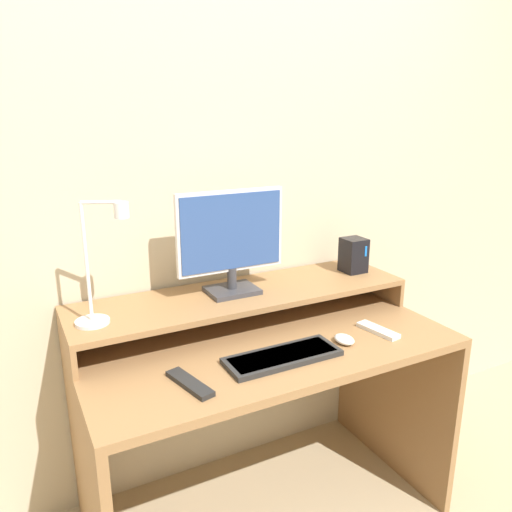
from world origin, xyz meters
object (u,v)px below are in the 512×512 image
object	(u,v)px
desk_lamp	(101,270)
remote_secondary	(378,330)
router_dock	(353,255)
remote_control	(190,383)
monitor	(231,239)
keyboard	(283,356)
mouse	(344,339)

from	to	relation	value
desk_lamp	remote_secondary	world-z (taller)	desk_lamp
router_dock	remote_control	size ratio (longest dim) A/B	0.74
monitor	remote_secondary	world-z (taller)	monitor
monitor	remote_secondary	size ratio (longest dim) A/B	2.41
desk_lamp	keyboard	xyz separation A→B (m)	(0.50, -0.29, -0.29)
remote_secondary	mouse	bearing A→B (deg)	-175.33
keyboard	router_dock	bearing A→B (deg)	32.57
router_dock	remote_secondary	xyz separation A→B (m)	(-0.14, -0.34, -0.18)
monitor	remote_secondary	bearing A→B (deg)	-38.42
keyboard	mouse	xyz separation A→B (m)	(0.25, 0.00, 0.00)
monitor	mouse	distance (m)	0.55
remote_control	remote_secondary	size ratio (longest dim) A/B	1.14
desk_lamp	router_dock	bearing A→B (deg)	3.58
keyboard	remote_secondary	distance (m)	0.42
monitor	remote_control	bearing A→B (deg)	-129.76
router_dock	remote_control	bearing A→B (deg)	-157.26
remote_control	remote_secondary	bearing A→B (deg)	2.54
remote_control	monitor	bearing A→B (deg)	50.24
desk_lamp	keyboard	bearing A→B (deg)	-29.88
monitor	desk_lamp	size ratio (longest dim) A/B	1.04
remote_control	keyboard	bearing A→B (deg)	2.72
remote_control	desk_lamp	bearing A→B (deg)	119.75
keyboard	monitor	bearing A→B (deg)	92.47
router_dock	remote_secondary	size ratio (longest dim) A/B	0.84
router_dock	keyboard	bearing A→B (deg)	-147.43
remote_control	remote_secondary	xyz separation A→B (m)	(0.75, 0.03, 0.00)
desk_lamp	remote_control	distance (m)	0.46
router_dock	keyboard	xyz separation A→B (m)	(-0.56, -0.36, -0.18)
monitor	router_dock	world-z (taller)	monitor
desk_lamp	remote_secondary	bearing A→B (deg)	-16.44
mouse	remote_control	xyz separation A→B (m)	(-0.58, -0.02, -0.01)
mouse	monitor	bearing A→B (deg)	126.99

